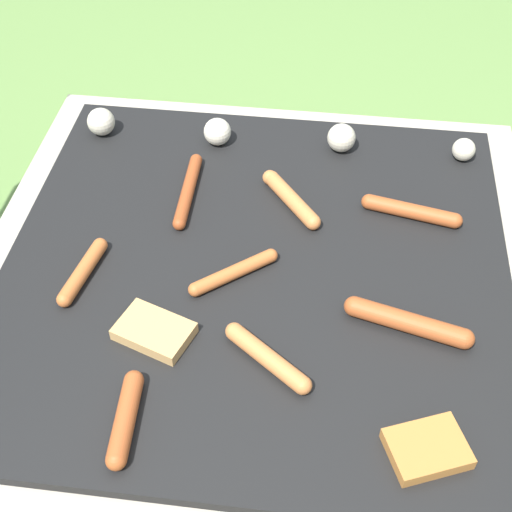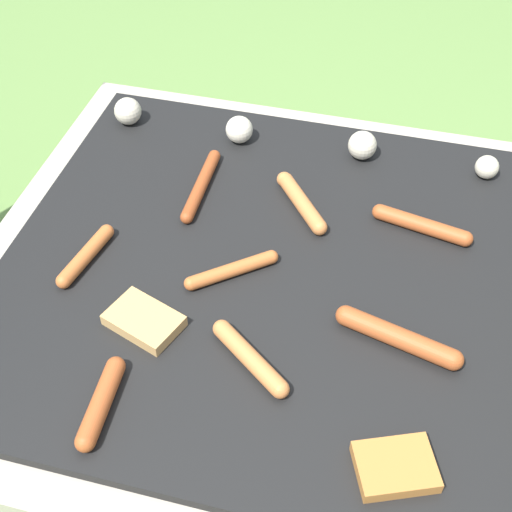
% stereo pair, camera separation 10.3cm
% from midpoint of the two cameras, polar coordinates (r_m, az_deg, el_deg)
% --- Properties ---
extents(ground_plane, '(14.00, 14.00, 0.00)m').
position_cam_midpoint_polar(ground_plane, '(1.52, 1.98, -11.98)').
color(ground_plane, '#608442').
extents(grill, '(0.95, 0.95, 0.43)m').
position_cam_midpoint_polar(grill, '(1.34, 2.20, -7.15)').
color(grill, '#A89E8C').
rests_on(grill, ground_plane).
extents(sausage_back_right, '(0.14, 0.11, 0.03)m').
position_cam_midpoint_polar(sausage_back_right, '(1.04, 2.36, -8.28)').
color(sausage_back_right, '#C6753D').
rests_on(sausage_back_right, grill).
extents(sausage_front_right, '(0.19, 0.07, 0.03)m').
position_cam_midpoint_polar(sausage_front_right, '(1.09, 13.98, -6.45)').
color(sausage_front_right, '#A34C23').
rests_on(sausage_front_right, grill).
extents(sausage_back_left, '(0.11, 0.14, 0.03)m').
position_cam_midpoint_polar(sausage_back_left, '(1.27, 6.00, 4.18)').
color(sausage_back_left, '#C6753D').
rests_on(sausage_back_left, grill).
extents(sausage_mid_left, '(0.04, 0.15, 0.03)m').
position_cam_midpoint_polar(sausage_mid_left, '(1.01, -9.41, -11.64)').
color(sausage_mid_left, '#A34C23').
rests_on(sausage_mid_left, grill).
extents(sausage_mid_right, '(0.03, 0.20, 0.02)m').
position_cam_midpoint_polar(sausage_mid_right, '(1.31, -2.16, 5.58)').
color(sausage_mid_right, '#93421E').
rests_on(sausage_mid_right, grill).
extents(sausage_front_center, '(0.18, 0.06, 0.03)m').
position_cam_midpoint_polar(sausage_front_center, '(1.27, 15.39, 2.31)').
color(sausage_front_center, '#A34C23').
rests_on(sausage_front_center, grill).
extents(sausage_back_center, '(0.13, 0.11, 0.02)m').
position_cam_midpoint_polar(sausage_back_center, '(1.15, 0.61, -1.25)').
color(sausage_back_center, '#B7602D').
rests_on(sausage_back_center, grill).
extents(sausage_front_left, '(0.05, 0.15, 0.02)m').
position_cam_midpoint_polar(sausage_front_left, '(1.20, -11.08, -0.06)').
color(sausage_front_left, '#B7602D').
rests_on(sausage_front_left, grill).
extents(bread_slice_center, '(0.12, 0.11, 0.02)m').
position_cam_midpoint_polar(bread_slice_center, '(0.98, 14.17, -16.21)').
color(bread_slice_center, '#B27033').
rests_on(bread_slice_center, grill).
extents(bread_slice_right, '(0.13, 0.11, 0.02)m').
position_cam_midpoint_polar(bread_slice_right, '(1.09, -6.30, -5.28)').
color(bread_slice_right, tan).
rests_on(bread_slice_right, grill).
extents(mushroom_row, '(0.76, 0.06, 0.06)m').
position_cam_midpoint_polar(mushroom_row, '(1.40, 3.76, 9.65)').
color(mushroom_row, beige).
rests_on(mushroom_row, grill).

